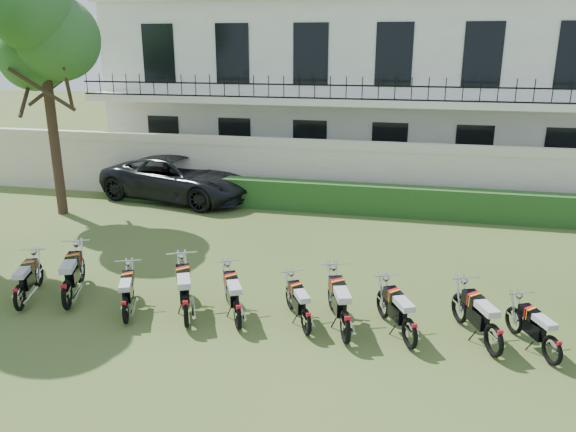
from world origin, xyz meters
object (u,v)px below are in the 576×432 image
tree_west_near (42,29)px  motorcycle_2 (125,304)px  motorcycle_7 (410,327)px  motorcycle_5 (306,315)px  motorcycle_8 (495,333)px  motorcycle_6 (346,319)px  motorcycle_9 (553,344)px  motorcycle_1 (66,288)px  motorcycle_0 (18,292)px  motorcycle_3 (185,304)px  motorcycle_4 (237,308)px  suv (180,178)px

tree_west_near → motorcycle_2: (5.85, -6.65, -5.45)m
tree_west_near → motorcycle_7: size_ratio=4.59×
motorcycle_5 → motorcycle_8: motorcycle_8 is taller
tree_west_near → motorcycle_2: bearing=-48.7°
motorcycle_6 → motorcycle_9: bearing=-17.4°
motorcycle_1 → motorcycle_2: size_ratio=1.19×
tree_west_near → motorcycle_8: 15.43m
motorcycle_1 → tree_west_near: bearing=103.1°
motorcycle_1 → motorcycle_5: bearing=-20.6°
motorcycle_0 → motorcycle_6: bearing=-17.4°
motorcycle_3 → motorcycle_5: size_ratio=1.24×
motorcycle_5 → motorcycle_2: bearing=157.5°
motorcycle_3 → motorcycle_0: bearing=156.8°
tree_west_near → motorcycle_0: 9.21m
motorcycle_2 → motorcycle_3: 1.27m
motorcycle_0 → motorcycle_3: (3.73, 0.10, 0.06)m
motorcycle_4 → suv: (-5.05, 8.97, 0.32)m
tree_west_near → motorcycle_4: (8.15, -6.39, -5.41)m
motorcycle_0 → motorcycle_6: size_ratio=0.88×
motorcycle_0 → motorcycle_2: size_ratio=1.06×
motorcycle_4 → motorcycle_2: bearing=159.6°
motorcycle_5 → motorcycle_3: bearing=157.3°
motorcycle_6 → motorcycle_2: bearing=164.0°
motorcycle_3 → motorcycle_4: 1.05m
motorcycle_2 → motorcycle_8: (7.14, 0.32, 0.05)m
motorcycle_3 → motorcycle_9: size_ratio=1.22×
motorcycle_7 → suv: (-8.40, 8.97, 0.32)m
tree_west_near → motorcycle_2: size_ratio=4.77×
motorcycle_1 → suv: size_ratio=0.35×
motorcycle_1 → motorcycle_6: bearing=-22.1°
motorcycle_1 → motorcycle_3: size_ratio=1.02×
motorcycle_7 → motorcycle_8: bearing=-23.7°
motorcycle_0 → motorcycle_9: size_ratio=1.11×
suv → tree_west_near: bearing=141.6°
motorcycle_3 → motorcycle_8: (5.88, 0.20, -0.03)m
motorcycle_5 → motorcycle_9: size_ratio=0.99×
motorcycle_2 → motorcycle_6: 4.46m
motorcycle_6 → motorcycle_7: motorcycle_6 is taller
suv → motorcycle_1: bearing=-160.3°
motorcycle_5 → motorcycle_7: size_ratio=0.90×
motorcycle_5 → motorcycle_9: 4.45m
motorcycle_4 → motorcycle_9: (5.82, -0.01, -0.05)m
motorcycle_3 → suv: 9.96m
motorcycle_7 → suv: bearing=107.2°
motorcycle_4 → motorcycle_9: motorcycle_4 is taller
motorcycle_1 → motorcycle_9: (9.63, -0.03, -0.09)m
motorcycle_6 → motorcycle_9: (3.66, 0.07, -0.09)m
motorcycle_1 → motorcycle_6: size_ratio=0.99×
motorcycle_5 → motorcycle_7: 1.98m
motorcycle_0 → motorcycle_4: bearing=-15.8°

